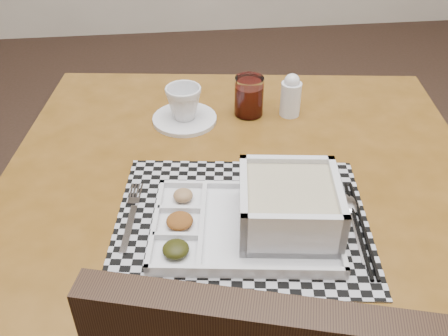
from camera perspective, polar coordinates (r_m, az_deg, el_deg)
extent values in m
plane|color=#312318|center=(1.63, -4.03, -18.44)|extent=(5.00, 5.00, 0.00)
cube|color=#57370F|center=(0.99, 1.91, -2.64)|extent=(1.08, 1.08, 0.04)
cylinder|color=#57370F|center=(1.61, -14.07, -2.58)|extent=(0.05, 0.05, 0.68)
cylinder|color=#57370F|center=(1.62, 17.07, -2.93)|extent=(0.05, 0.05, 0.68)
cube|color=#57370F|center=(1.37, 1.75, 6.48)|extent=(0.82, 0.14, 0.08)
cube|color=#57370F|center=(1.10, -20.25, -4.52)|extent=(0.14, 0.82, 0.08)
cube|color=#57370F|center=(1.12, 23.68, -4.99)|extent=(0.14, 0.82, 0.08)
cube|color=#A7A7AE|center=(0.90, 2.06, -5.98)|extent=(0.49, 0.41, 0.00)
cube|color=silver|center=(0.87, 2.44, -6.85)|extent=(0.35, 0.26, 0.01)
cube|color=silver|center=(0.95, 2.37, -1.95)|extent=(0.32, 0.05, 0.01)
cube|color=silver|center=(0.79, 2.57, -11.55)|extent=(0.32, 0.05, 0.01)
cube|color=silver|center=(0.88, -7.86, -6.13)|extent=(0.04, 0.22, 0.01)
cube|color=silver|center=(0.88, 12.69, -6.31)|extent=(0.04, 0.22, 0.01)
cube|color=silver|center=(0.87, -2.53, -6.25)|extent=(0.04, 0.20, 0.01)
cube|color=silver|center=(0.85, -5.56, -7.75)|extent=(0.08, 0.02, 0.01)
cube|color=silver|center=(0.90, -5.13, -4.72)|extent=(0.08, 0.02, 0.01)
ellipsoid|color=black|center=(0.82, -5.53, -9.21)|extent=(0.04, 0.04, 0.02)
ellipsoid|color=#522B0D|center=(0.87, -5.09, -6.03)|extent=(0.05, 0.05, 0.02)
ellipsoid|color=brown|center=(0.92, -4.70, -3.13)|extent=(0.04, 0.04, 0.02)
cube|color=silver|center=(0.88, 7.26, -5.98)|extent=(0.19, 0.19, 0.01)
cube|color=silver|center=(0.91, 7.04, -0.95)|extent=(0.17, 0.03, 0.09)
cube|color=silver|center=(0.80, 7.93, -7.80)|extent=(0.17, 0.03, 0.09)
cube|color=silver|center=(0.85, 2.20, -4.10)|extent=(0.03, 0.17, 0.09)
cube|color=silver|center=(0.86, 12.60, -4.14)|extent=(0.03, 0.17, 0.09)
cube|color=#C2B390|center=(0.85, 7.43, -4.34)|extent=(0.16, 0.16, 0.07)
cube|color=#B9B8BF|center=(0.89, -11.08, -6.80)|extent=(0.03, 0.12, 0.00)
cube|color=#B9B8BF|center=(0.95, -10.29, -3.70)|extent=(0.02, 0.02, 0.00)
cube|color=#B9B8BF|center=(0.97, -10.52, -2.54)|extent=(0.01, 0.04, 0.00)
cube|color=#B9B8BF|center=(0.97, -10.17, -2.55)|extent=(0.01, 0.04, 0.00)
cube|color=#B9B8BF|center=(0.97, -9.82, -2.56)|extent=(0.01, 0.04, 0.00)
cube|color=#B9B8BF|center=(0.97, -9.47, -2.56)|extent=(0.01, 0.04, 0.00)
cube|color=#B9B8BF|center=(0.89, 15.13, -7.81)|extent=(0.03, 0.12, 0.00)
ellipsoid|color=#B9B8BF|center=(0.95, 14.11, -3.97)|extent=(0.04, 0.06, 0.01)
cylinder|color=black|center=(0.91, 15.01, -6.59)|extent=(0.04, 0.24, 0.01)
cylinder|color=black|center=(0.91, 15.62, -6.58)|extent=(0.04, 0.24, 0.01)
cylinder|color=silver|center=(1.18, -4.52, 5.60)|extent=(0.15, 0.15, 0.01)
imported|color=silver|center=(1.15, -4.62, 7.46)|extent=(0.08, 0.08, 0.08)
cylinder|color=white|center=(1.18, 2.87, 8.18)|extent=(0.07, 0.07, 0.09)
cylinder|color=#3F0805|center=(1.19, 2.85, 7.71)|extent=(0.06, 0.06, 0.07)
cylinder|color=silver|center=(1.19, 7.60, 7.82)|extent=(0.05, 0.05, 0.08)
sphere|color=silver|center=(1.17, 7.78, 9.79)|extent=(0.04, 0.04, 0.04)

